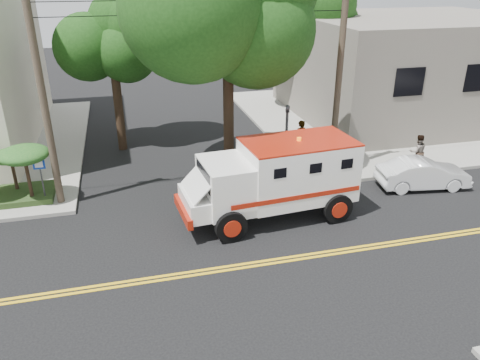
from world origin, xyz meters
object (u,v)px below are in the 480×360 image
object	(u,v)px
parked_sedan	(423,174)
pedestrian_a	(300,139)
pedestrian_b	(418,152)
armored_truck	(277,176)

from	to	relation	value
parked_sedan	pedestrian_a	xyz separation A→B (m)	(-3.98, 4.41, 0.45)
pedestrian_b	armored_truck	bearing A→B (deg)	25.45
parked_sedan	pedestrian_b	bearing A→B (deg)	-17.24
armored_truck	parked_sedan	distance (m)	7.13
armored_truck	pedestrian_b	xyz separation A→B (m)	(7.80, 2.57, -0.73)
parked_sedan	pedestrian_a	bearing A→B (deg)	50.18
armored_truck	parked_sedan	world-z (taller)	armored_truck
armored_truck	parked_sedan	size ratio (longest dim) A/B	1.72
armored_truck	pedestrian_a	world-z (taller)	armored_truck
pedestrian_b	pedestrian_a	bearing A→B (deg)	-22.26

